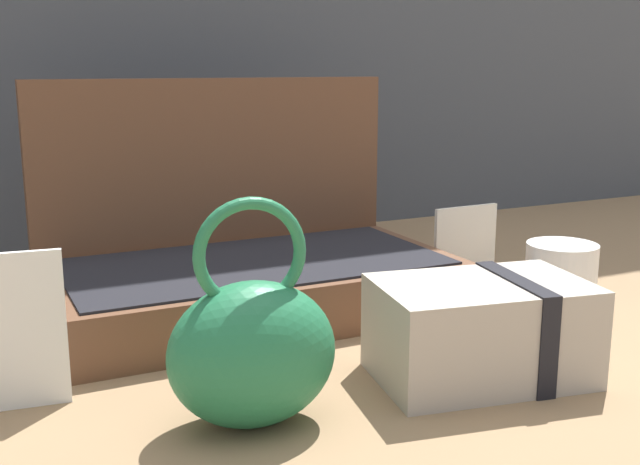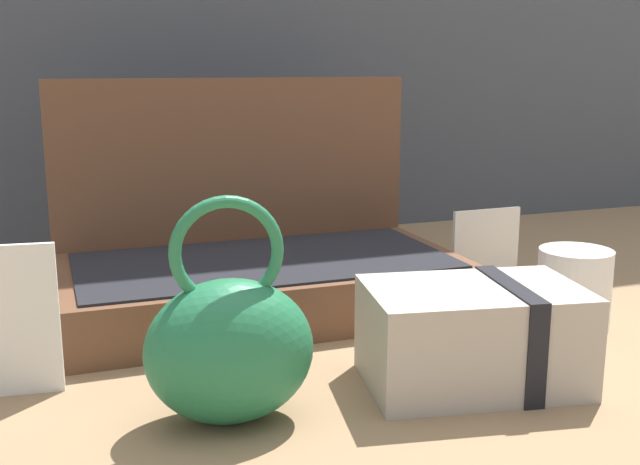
{
  "view_description": "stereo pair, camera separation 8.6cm",
  "coord_description": "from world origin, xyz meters",
  "px_view_note": "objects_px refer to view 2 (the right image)",
  "views": [
    {
      "loc": [
        -0.4,
        -0.77,
        0.31
      ],
      "look_at": [
        -0.03,
        -0.02,
        0.13
      ],
      "focal_mm": 43.19,
      "sensor_mm": 36.0,
      "label": 1
    },
    {
      "loc": [
        -0.32,
        -0.81,
        0.31
      ],
      "look_at": [
        -0.03,
        -0.02,
        0.13
      ],
      "focal_mm": 43.19,
      "sensor_mm": 36.0,
      "label": 2
    }
  ],
  "objects_px": {
    "open_suitcase": "(256,255)",
    "poster_card_right": "(486,248)",
    "coffee_mug": "(572,289)",
    "teal_pouch_handbag": "(230,346)",
    "cream_toiletry_bag": "(476,336)"
  },
  "relations": [
    {
      "from": "teal_pouch_handbag",
      "to": "poster_card_right",
      "type": "height_order",
      "value": "teal_pouch_handbag"
    },
    {
      "from": "poster_card_right",
      "to": "coffee_mug",
      "type": "bearing_deg",
      "value": -91.54
    },
    {
      "from": "coffee_mug",
      "to": "poster_card_right",
      "type": "distance_m",
      "value": 0.19
    },
    {
      "from": "open_suitcase",
      "to": "poster_card_right",
      "type": "relative_size",
      "value": 4.52
    },
    {
      "from": "teal_pouch_handbag",
      "to": "cream_toiletry_bag",
      "type": "bearing_deg",
      "value": -0.55
    },
    {
      "from": "open_suitcase",
      "to": "coffee_mug",
      "type": "xyz_separation_m",
      "value": [
        0.33,
        -0.22,
        -0.02
      ]
    },
    {
      "from": "coffee_mug",
      "to": "poster_card_right",
      "type": "xyz_separation_m",
      "value": [
        -0.0,
        0.19,
        0.01
      ]
    },
    {
      "from": "teal_pouch_handbag",
      "to": "cream_toiletry_bag",
      "type": "xyz_separation_m",
      "value": [
        0.25,
        -0.0,
        -0.02
      ]
    },
    {
      "from": "cream_toiletry_bag",
      "to": "teal_pouch_handbag",
      "type": "bearing_deg",
      "value": 179.45
    },
    {
      "from": "open_suitcase",
      "to": "teal_pouch_handbag",
      "type": "height_order",
      "value": "open_suitcase"
    },
    {
      "from": "open_suitcase",
      "to": "poster_card_right",
      "type": "distance_m",
      "value": 0.33
    },
    {
      "from": "teal_pouch_handbag",
      "to": "coffee_mug",
      "type": "relative_size",
      "value": 1.64
    },
    {
      "from": "open_suitcase",
      "to": "cream_toiletry_bag",
      "type": "xyz_separation_m",
      "value": [
        0.14,
        -0.33,
        -0.02
      ]
    },
    {
      "from": "cream_toiletry_bag",
      "to": "poster_card_right",
      "type": "relative_size",
      "value": 2.05
    },
    {
      "from": "open_suitcase",
      "to": "coffee_mug",
      "type": "relative_size",
      "value": 4.04
    }
  ]
}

